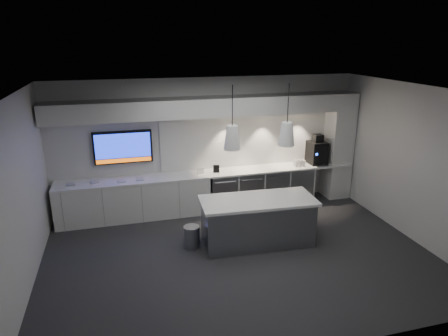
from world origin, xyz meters
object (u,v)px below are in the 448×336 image
object	(u,v)px
bin	(192,237)
coffee_machine	(317,152)
wall_tv	(123,147)
island	(257,221)

from	to	relation	value
bin	coffee_machine	world-z (taller)	coffee_machine
wall_tv	bin	bearing A→B (deg)	-59.43
bin	island	bearing A→B (deg)	-8.49
island	bin	xyz separation A→B (m)	(-1.25, 0.19, -0.25)
coffee_machine	island	bearing A→B (deg)	-140.91
wall_tv	island	size ratio (longest dim) A/B	0.56
coffee_machine	wall_tv	bearing A→B (deg)	175.59
wall_tv	bin	world-z (taller)	wall_tv
coffee_machine	bin	bearing A→B (deg)	-155.49
bin	coffee_machine	distance (m)	3.91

